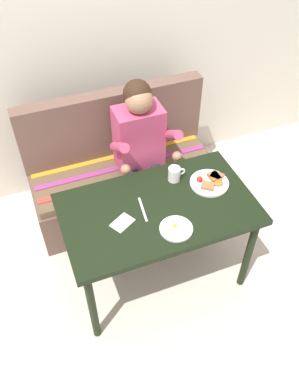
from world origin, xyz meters
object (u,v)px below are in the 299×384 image
plate_breakfast (210,182)px  knife (143,209)px  table (158,216)px  napkin (122,223)px  couch (122,176)px  coffee_mug (175,174)px  person (142,145)px  plate_eggs (176,229)px

plate_breakfast → knife: (-0.49, -0.06, -0.01)m
table → napkin: bearing=-170.2°
table → napkin: (-0.25, -0.04, 0.09)m
table → couch: bearing=90.0°
coffee_mug → couch: bearing=108.4°
person → plate_breakfast: 0.59m
couch → napkin: size_ratio=10.78×
coffee_mug → table: bearing=-134.9°
napkin → knife: napkin is taller
person → coffee_mug: (0.08, -0.40, 0.04)m
couch → table: bearing=-90.0°
plate_eggs → knife: plate_eggs is taller
couch → napkin: (-0.25, -0.81, 0.40)m
person → knife: person is taller
person → knife: bearing=-110.1°
plate_eggs → person: bearing=84.0°
couch → plate_eggs: couch is taller
plate_breakfast → napkin: (-0.64, -0.11, -0.01)m
person → plate_breakfast: bearing=-61.8°
person → napkin: person is taller
plate_breakfast → napkin: plate_breakfast is taller
plate_breakfast → napkin: bearing=-169.9°
plate_breakfast → napkin: 0.65m
table → couch: couch is taller
plate_breakfast → plate_eggs: bearing=-142.8°
plate_eggs → coffee_mug: bearing=67.9°
knife → table: bearing=-1.5°
table → plate_breakfast: bearing=10.3°
table → couch: 0.83m
couch → person: bearing=-57.0°
napkin → plate_eggs: bearing=-30.1°
couch → knife: couch is taller
table → plate_breakfast: plate_breakfast is taller
plate_breakfast → knife: plate_breakfast is taller
person → plate_breakfast: size_ratio=4.80×
person → coffee_mug: bearing=-79.1°
person → plate_breakfast: person is taller
plate_eggs → plate_breakfast: bearing=37.2°
table → person: 0.61m
plate_eggs → knife: bearing=120.3°
couch → plate_breakfast: size_ratio=5.70×
coffee_mug → napkin: size_ratio=0.88×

